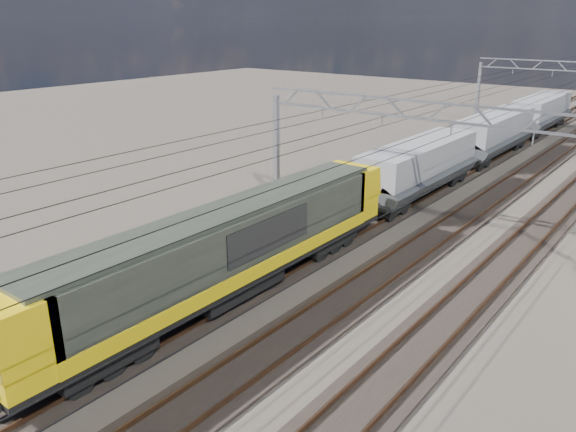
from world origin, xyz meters
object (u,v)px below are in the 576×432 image
Objects in this scene: hopper_wagon_third at (541,111)px; hopper_wagon_lead at (419,165)px; locomotive at (229,247)px; catenary_gantry_mid at (413,160)px; hopper_wagon_mid at (494,132)px; catenary_gantry_far at (570,94)px.

hopper_wagon_lead is at bearing -90.00° from hopper_wagon_third.
hopper_wagon_lead is (-0.00, 17.70, -0.09)m from locomotive.
catenary_gantry_mid is 1.53× the size of hopper_wagon_mid.
catenary_gantry_mid is at bearing -69.47° from hopper_wagon_lead.
catenary_gantry_mid is 1.53× the size of hopper_wagon_lead.
catenary_gantry_far is 3.45m from hopper_wagon_third.
catenary_gantry_mid is 12.61m from locomotive.
hopper_wagon_third is (0.00, 28.40, 0.00)m from hopper_wagon_lead.
locomotive is 1.62× the size of hopper_wagon_lead.
hopper_wagon_lead is 1.00× the size of hopper_wagon_third.
hopper_wagon_lead and hopper_wagon_mid have the same top height.
hopper_wagon_mid is at bearing 90.00° from locomotive.
locomotive is (-2.00, -48.35, -1.58)m from catenary_gantry_far.
catenary_gantry_mid is at bearing 80.80° from locomotive.
catenary_gantry_mid reaches higher than hopper_wagon_third.
catenary_gantry_far is (0.00, 36.00, 0.00)m from catenary_gantry_mid.
hopper_wagon_third is at bearing 90.00° from hopper_wagon_mid.
catenary_gantry_far is at bearing 86.27° from hopper_wagon_lead.
hopper_wagon_third is (-2.00, 33.74, -1.67)m from catenary_gantry_mid.
hopper_wagon_third is (-2.00, -2.26, -1.67)m from catenary_gantry_far.
catenary_gantry_mid is 0.94× the size of locomotive.
hopper_wagon_lead is at bearing -90.00° from hopper_wagon_mid.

